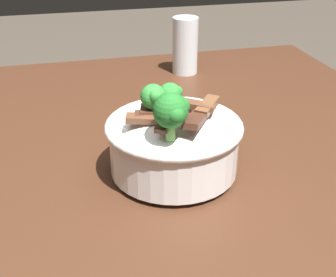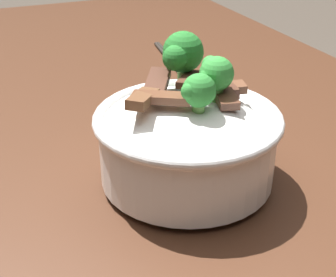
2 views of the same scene
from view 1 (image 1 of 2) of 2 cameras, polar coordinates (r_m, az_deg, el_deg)
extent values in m
cube|color=#472819|center=(0.60, 8.04, -14.21)|extent=(1.52, 0.95, 0.04)
cube|color=#472819|center=(1.47, 12.04, -5.33)|extent=(0.07, 0.07, 0.76)
cylinder|color=white|center=(0.70, 0.72, -4.03)|extent=(0.09, 0.09, 0.01)
cylinder|color=white|center=(0.68, 0.74, -1.13)|extent=(0.19, 0.19, 0.07)
torus|color=white|center=(0.67, 0.76, 1.63)|extent=(0.21, 0.21, 0.01)
ellipsoid|color=white|center=(0.67, 0.75, 0.87)|extent=(0.16, 0.16, 0.06)
cube|color=#4C2B1E|center=(0.62, 0.12, 2.60)|extent=(0.07, 0.05, 0.02)
cube|color=#4C2B1E|center=(0.63, 3.48, 2.36)|extent=(0.07, 0.05, 0.02)
cube|color=#563323|center=(0.66, -2.60, 3.60)|extent=(0.05, 0.03, 0.01)
cube|color=brown|center=(0.66, 3.48, 4.30)|extent=(0.05, 0.06, 0.01)
cube|color=brown|center=(0.66, 4.99, 4.11)|extent=(0.05, 0.05, 0.02)
cube|color=brown|center=(0.64, -2.43, 2.50)|extent=(0.04, 0.07, 0.01)
cube|color=#4C2B1E|center=(0.65, -0.72, 2.67)|extent=(0.03, 0.08, 0.02)
cylinder|color=#6BA84C|center=(0.68, 0.22, 4.00)|extent=(0.01, 0.01, 0.02)
sphere|color=#2D8433|center=(0.67, 0.23, 5.60)|extent=(0.03, 0.03, 0.03)
sphere|color=#2D8433|center=(0.66, 0.63, 5.24)|extent=(0.02, 0.02, 0.02)
sphere|color=#2D8433|center=(0.67, 1.16, 5.93)|extent=(0.02, 0.02, 0.02)
cylinder|color=#6BA84C|center=(0.60, 0.31, 1.06)|extent=(0.01, 0.01, 0.03)
sphere|color=#237028|center=(0.59, 0.31, 3.54)|extent=(0.05, 0.05, 0.05)
sphere|color=#237028|center=(0.57, 0.97, 2.94)|extent=(0.02, 0.02, 0.02)
sphere|color=#237028|center=(0.60, 1.43, 4.05)|extent=(0.03, 0.03, 0.03)
cylinder|color=#5B9947|center=(0.65, -1.87, 3.34)|extent=(0.02, 0.02, 0.02)
sphere|color=green|center=(0.64, -1.90, 5.29)|extent=(0.04, 0.04, 0.04)
sphere|color=green|center=(0.63, -1.58, 5.37)|extent=(0.02, 0.02, 0.02)
sphere|color=green|center=(0.65, -1.01, 5.40)|extent=(0.02, 0.02, 0.02)
cylinder|color=white|center=(1.12, 2.12, 8.47)|extent=(0.06, 0.06, 0.00)
cylinder|color=white|center=(1.10, 2.18, 11.62)|extent=(0.06, 0.06, 0.13)
cylinder|color=olive|center=(1.11, 2.15, 10.19)|extent=(0.05, 0.05, 0.07)
camera|label=2|loc=(1.07, 6.10, 24.40)|focal=52.51mm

